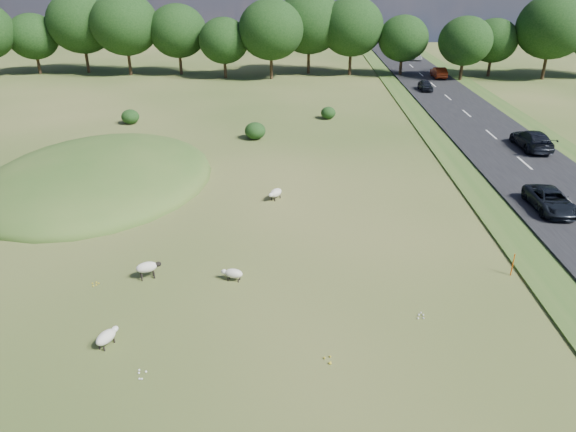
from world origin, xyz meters
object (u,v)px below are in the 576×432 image
object	(u,v)px
car_3	(439,72)
car_5	(415,56)
car_4	(532,140)
sheep_3	(147,267)
car_1	(425,85)
sheep_0	(106,337)
sheep_1	(275,193)
car_0	(551,200)
sheep_2	(233,273)
marker_post	(513,265)

from	to	relation	value
car_3	car_5	distance (m)	17.53
car_4	sheep_3	bearing A→B (deg)	38.47
car_1	car_3	world-z (taller)	car_3
sheep_0	sheep_1	bearing A→B (deg)	2.09
car_5	sheep_1	bearing A→B (deg)	71.44
sheep_1	car_3	size ratio (longest dim) A/B	0.29
car_0	car_4	world-z (taller)	car_4
sheep_2	car_4	size ratio (longest dim) A/B	0.21
sheep_3	car_1	distance (m)	50.79
sheep_2	sheep_3	distance (m)	4.16
sheep_0	car_0	bearing A→B (deg)	-36.26
car_1	car_5	bearing A→B (deg)	81.93
sheep_0	sheep_1	size ratio (longest dim) A/B	0.93
car_1	sheep_2	bearing A→B (deg)	-112.22
sheep_3	car_3	bearing A→B (deg)	38.05
sheep_1	sheep_3	size ratio (longest dim) A/B	1.02
sheep_2	car_0	world-z (taller)	car_0
marker_post	car_0	distance (m)	9.00
sheep_3	marker_post	bearing A→B (deg)	-23.22
car_3	car_4	bearing A→B (deg)	90.00
sheep_1	car_1	bearing A→B (deg)	-174.03
sheep_1	sheep_2	world-z (taller)	sheep_1
sheep_1	car_5	world-z (taller)	car_5
sheep_2	car_5	bearing A→B (deg)	-96.04
sheep_2	sheep_3	size ratio (longest dim) A/B	0.88
sheep_3	car_3	world-z (taller)	car_3
sheep_1	sheep_3	bearing A→B (deg)	2.25
sheep_2	car_0	size ratio (longest dim) A/B	0.25
marker_post	car_4	distance (m)	22.02
marker_post	car_0	world-z (taller)	car_0
car_3	car_4	xyz separation A→B (m)	(0.00, -33.61, 0.03)
sheep_0	sheep_1	world-z (taller)	sheep_1
car_0	car_4	bearing A→B (deg)	73.33
marker_post	car_0	size ratio (longest dim) A/B	0.27
sheep_2	car_3	size ratio (longest dim) A/B	0.25
sheep_3	car_3	xyz separation A→B (m)	(26.53, 54.69, 0.37)
sheep_3	car_1	bearing A→B (deg)	37.34
sheep_1	sheep_0	bearing A→B (deg)	10.43
sheep_2	car_4	world-z (taller)	car_4
sheep_1	car_5	size ratio (longest dim) A/B	0.30
marker_post	car_1	size ratio (longest dim) A/B	0.33
marker_post	sheep_1	distance (m)	15.17
sheep_3	car_4	xyz separation A→B (m)	(26.53, 21.08, 0.40)
sheep_0	car_4	size ratio (longest dim) A/B	0.23
marker_post	sheep_3	xyz separation A→B (m)	(-17.78, -0.88, 0.02)
sheep_3	car_4	world-z (taller)	car_4
car_1	car_5	size ratio (longest dim) A/B	0.85
car_0	car_3	bearing A→B (deg)	85.31
sheep_1	car_4	distance (m)	23.67
sheep_2	car_4	bearing A→B (deg)	-125.47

